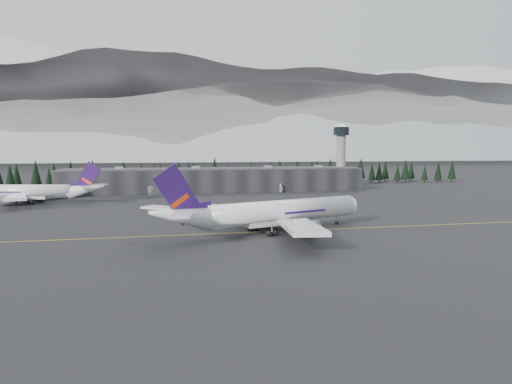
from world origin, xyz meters
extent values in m
plane|color=black|center=(0.00, 0.00, 0.00)|extent=(1400.00, 1400.00, 0.00)
cube|color=gold|center=(0.00, -2.00, 0.01)|extent=(400.00, 0.40, 0.02)
cube|color=black|center=(0.00, 125.00, 6.00)|extent=(160.00, 30.00, 12.00)
cube|color=#333335|center=(0.00, 125.00, 12.30)|extent=(160.00, 30.00, 0.60)
cylinder|color=gray|center=(75.00, 128.00, 16.00)|extent=(5.20, 5.20, 32.00)
cylinder|color=black|center=(75.00, 128.00, 33.25)|extent=(9.20, 9.20, 4.50)
cone|color=silver|center=(75.00, 128.00, 36.70)|extent=(10.00, 10.00, 2.00)
cube|color=black|center=(0.00, 162.00, 7.50)|extent=(360.00, 20.00, 15.00)
cylinder|color=silver|center=(3.23, -1.81, 5.63)|extent=(46.46, 21.29, 6.14)
sphere|color=silver|center=(25.45, 5.93, 5.63)|extent=(6.14, 6.14, 6.14)
cone|color=silver|center=(-25.76, -11.92, 6.55)|extent=(18.25, 11.45, 8.89)
cube|color=silver|center=(-7.79, 11.14, 3.99)|extent=(26.60, 25.48, 2.62)
cylinder|color=gray|center=(-0.14, 7.85, 2.25)|extent=(7.56, 5.86, 3.89)
cube|color=silver|center=(2.65, -18.81, 3.99)|extent=(12.46, 29.58, 2.62)
cylinder|color=gray|center=(6.60, -11.48, 2.25)|extent=(7.56, 5.86, 3.89)
cube|color=#27104E|center=(-26.24, -12.09, 11.77)|extent=(12.41, 4.75, 15.24)
cube|color=red|center=(-26.05, -12.02, 10.23)|extent=(4.90, 2.18, 3.75)
cube|color=silver|center=(-29.71, -6.80, 7.98)|extent=(11.53, 10.84, 0.51)
cube|color=silver|center=(-25.67, -18.39, 7.98)|extent=(6.63, 11.92, 0.51)
cylinder|color=black|center=(21.58, 4.58, 1.53)|extent=(0.51, 0.51, 3.07)
cylinder|color=black|center=(-5.05, 0.17, 1.53)|extent=(0.51, 0.51, 3.07)
cylinder|color=black|center=(-2.02, -8.52, 1.53)|extent=(0.51, 0.51, 3.07)
cylinder|color=white|center=(-87.52, 85.69, 5.15)|extent=(43.26, 14.96, 5.62)
cone|color=white|center=(-60.11, 79.51, 5.99)|extent=(16.58, 8.94, 8.14)
cube|color=white|center=(-85.23, 70.30, 3.65)|extent=(14.14, 27.29, 2.40)
cylinder|color=gray|center=(-89.58, 76.56, 2.06)|extent=(6.72, 4.81, 3.56)
cube|color=white|center=(-78.84, 98.62, 3.65)|extent=(22.79, 24.78, 2.40)
cylinder|color=gray|center=(-85.45, 94.83, 2.06)|extent=(6.72, 4.81, 3.56)
cube|color=#2C104D|center=(-59.65, 79.41, 10.77)|extent=(11.67, 3.07, 13.95)
cube|color=#E8460D|center=(-59.84, 79.45, 9.36)|extent=(4.57, 1.52, 3.43)
cube|color=white|center=(-59.52, 73.62, 7.30)|extent=(7.08, 11.09, 0.47)
cube|color=white|center=(-57.05, 84.58, 7.30)|extent=(10.08, 10.43, 0.47)
cylinder|color=black|center=(-82.05, 80.14, 1.40)|extent=(0.47, 0.47, 2.81)
cylinder|color=black|center=(-80.19, 88.36, 1.40)|extent=(0.47, 0.47, 2.81)
imported|color=silver|center=(-34.08, 98.24, 0.73)|extent=(3.59, 5.66, 1.46)
imported|color=silver|center=(33.48, 109.13, 0.81)|extent=(5.04, 2.89, 1.61)
camera|label=1|loc=(-31.62, -122.84, 22.60)|focal=32.00mm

